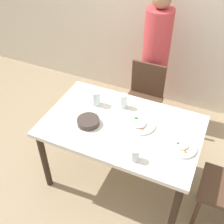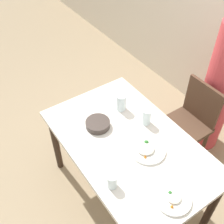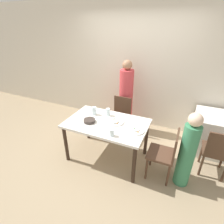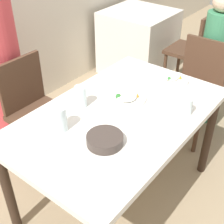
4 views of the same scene
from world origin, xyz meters
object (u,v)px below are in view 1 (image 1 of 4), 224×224
chair_adult_spot (143,98)px  bowl_curry (88,121)px  glass_water_tall (123,101)px  person_adult (154,64)px  plate_rice_adult (182,147)px

chair_adult_spot → bowl_curry: 0.94m
chair_adult_spot → bowl_curry: size_ratio=4.43×
chair_adult_spot → glass_water_tall: size_ratio=6.28×
person_adult → plate_rice_adult: (0.59, -1.14, 0.02)m
person_adult → glass_water_tall: 0.86m
chair_adult_spot → person_adult: (-0.00, 0.32, 0.26)m
chair_adult_spot → plate_rice_adult: bearing=-54.2°
bowl_curry → glass_water_tall: (0.19, 0.34, 0.04)m
bowl_curry → plate_rice_adult: (0.81, 0.05, -0.01)m
chair_adult_spot → person_adult: person_adult is taller
chair_adult_spot → plate_rice_adult: size_ratio=3.72×
person_adult → bowl_curry: bearing=-100.5°
chair_adult_spot → plate_rice_adult: 1.04m
bowl_curry → plate_rice_adult: size_ratio=0.84×
person_adult → bowl_curry: size_ratio=8.12×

